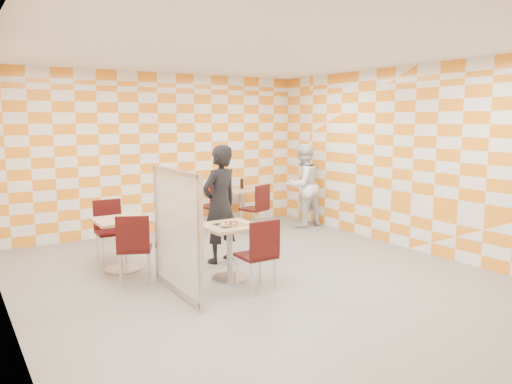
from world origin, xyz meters
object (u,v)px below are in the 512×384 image
Objects in this scene: chair_second_front at (258,205)px; chair_empty_far at (109,225)px; main_table at (230,242)px; partition at (177,232)px; man_white at (303,185)px; man_dark at (220,204)px; second_table at (241,201)px; empty_table at (121,236)px; sport_bottle at (228,185)px; chair_empty_near at (134,244)px; chair_main_front at (260,250)px; chair_second_side at (214,201)px; soda_bottle at (242,184)px.

chair_second_front and chair_empty_far have the same top height.
partition reaches higher than main_table.
man_dark is at bearing 21.46° from man_white.
man_dark is (1.14, 1.03, 0.09)m from partition.
second_table is 3.39m from empty_table.
main_table is at bearing -118.69° from sport_bottle.
chair_second_front is (2.91, 0.98, 0.04)m from empty_table.
chair_main_front is at bearing -43.28° from chair_empty_near.
chair_empty_near is 3.76m from sport_bottle.
chair_main_front is at bearing 38.87° from man_white.
chair_empty_far reaches higher than main_table.
partition reaches higher than chair_second_side.
chair_second_side is at bearing 71.03° from chair_main_front.
man_dark reaches higher than second_table.
chair_empty_near reaches higher than main_table.
main_table is at bearing -130.13° from chair_second_front.
sport_bottle is at bearing -39.29° from man_white.
chair_empty_near and chair_empty_far have the same top height.
partition is (-2.65, -2.36, 0.25)m from chair_second_front.
chair_second_front is 1.00× the size of chair_second_side.
second_table is 0.70m from chair_second_front.
chair_main_front is at bearing -84.50° from main_table.
partition is 6.74× the size of soda_bottle.
chair_empty_far is (0.01, 0.62, 0.04)m from empty_table.
man_dark reaches higher than empty_table.
main_table is 1.60m from empty_table.
main_table is 3.52m from soda_bottle.
empty_table is at bearing -146.31° from sport_bottle.
man_dark is at bearing -13.83° from empty_table.
chair_second_front is at bearing 58.02° from chair_main_front.
soda_bottle is (3.01, 1.14, 0.31)m from chair_empty_far.
partition is (-2.14, -3.17, 0.25)m from chair_second_side.
man_white is (3.73, 2.38, 0.04)m from partition.
soda_bottle is (0.62, -0.03, 0.31)m from chair_second_side.
soda_bottle reaches higher than empty_table.
man_dark is at bearing 70.09° from main_table.
chair_empty_far is at bearing -172.91° from chair_second_front.
chair_second_front is 0.60× the size of partition.
second_table is 0.43× the size of man_dark.
chair_second_front is at bearing -98.10° from soda_bottle.
empty_table is at bearing -91.34° from chair_empty_far.
chair_main_front is 1.00× the size of chair_second_front.
second_table is 0.81× the size of chair_second_front.
soda_bottle is (0.11, 0.78, 0.31)m from chair_second_front.
chair_second_front is (1.75, 2.80, 0.00)m from chair_main_front.
chair_empty_far is (-2.93, -1.05, 0.04)m from second_table.
empty_table is at bearing 86.60° from chair_empty_near.
soda_bottle is at bearing 48.67° from partition.
partition is at bearing 153.72° from chair_main_front.
main_table is at bearing -22.93° from chair_empty_near.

